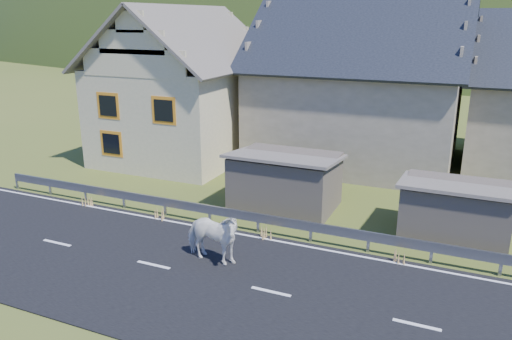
% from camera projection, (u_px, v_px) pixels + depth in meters
% --- Properties ---
extents(ground, '(160.00, 160.00, 0.00)m').
position_uv_depth(ground, '(271.00, 293.00, 14.22)').
color(ground, '#3C4F19').
rests_on(ground, ground).
extents(road, '(60.00, 7.00, 0.04)m').
position_uv_depth(road, '(271.00, 292.00, 14.21)').
color(road, black).
rests_on(road, ground).
extents(lane_markings, '(60.00, 6.60, 0.01)m').
position_uv_depth(lane_markings, '(271.00, 292.00, 14.20)').
color(lane_markings, silver).
rests_on(lane_markings, road).
extents(guardrail, '(28.10, 0.09, 0.75)m').
position_uv_depth(guardrail, '(311.00, 227.00, 17.27)').
color(guardrail, '#93969B').
rests_on(guardrail, ground).
extents(shed_left, '(4.30, 3.30, 2.40)m').
position_uv_depth(shed_left, '(285.00, 182.00, 20.35)').
color(shed_left, brown).
rests_on(shed_left, ground).
extents(shed_right, '(3.80, 2.90, 2.20)m').
position_uv_depth(shed_right, '(454.00, 212.00, 17.45)').
color(shed_right, brown).
rests_on(shed_right, ground).
extents(house_cream, '(7.80, 9.80, 8.30)m').
position_uv_depth(house_cream, '(184.00, 78.00, 27.27)').
color(house_cream, beige).
rests_on(house_cream, ground).
extents(house_stone_a, '(10.80, 9.80, 8.90)m').
position_uv_depth(house_stone_a, '(360.00, 74.00, 26.37)').
color(house_stone_a, '#9E917D').
rests_on(house_stone_a, ground).
extents(mountain, '(440.00, 280.00, 260.00)m').
position_uv_depth(mountain, '(475.00, 98.00, 175.79)').
color(mountain, '#263D16').
rests_on(mountain, ground).
extents(conifer_patch, '(76.00, 50.00, 28.00)m').
position_uv_depth(conifer_patch, '(234.00, 23.00, 129.84)').
color(conifer_patch, black).
rests_on(conifer_patch, ground).
extents(horse, '(1.09, 2.14, 1.76)m').
position_uv_depth(horse, '(212.00, 237.00, 15.68)').
color(horse, white).
rests_on(horse, road).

